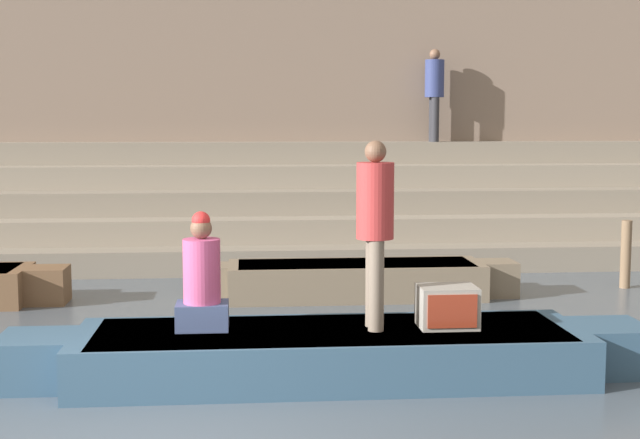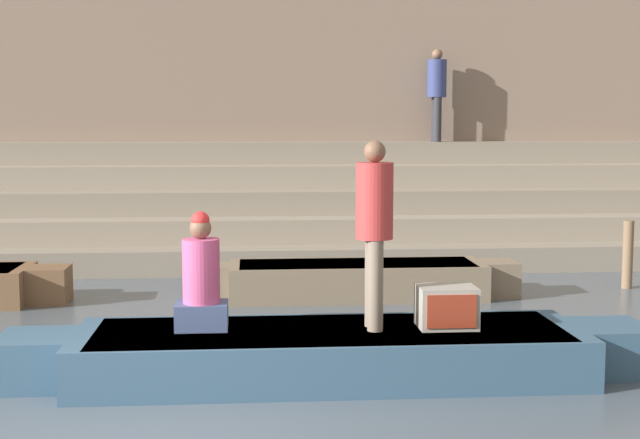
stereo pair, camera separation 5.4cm
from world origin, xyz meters
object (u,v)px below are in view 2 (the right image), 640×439
Objects in this scene: person_rowing at (201,282)px; tv_set at (447,307)px; rowboat_main at (330,352)px; mooring_post at (628,254)px; moored_boat_distant at (357,279)px; person_on_steps at (437,89)px; person_standing at (374,221)px.

tv_set is at bearing 5.76° from person_rowing.
rowboat_main is 6.19× the size of mooring_post.
moored_boat_distant is 5.69m from person_on_steps.
person_rowing reaches higher than moored_boat_distant.
mooring_post reaches higher than tv_set.
person_standing reaches higher than person_rowing.
person_standing is 1.03× the size of person_on_steps.
mooring_post is at bearing 9.99° from moored_boat_distant.
rowboat_main is 11.21× the size of tv_set.
person_standing is 3.94m from moored_boat_distant.
person_standing is at bearing 4.55° from person_rowing.
person_standing is at bearing 122.04° from person_on_steps.
person_standing is 8.75m from person_on_steps.
rowboat_main is at bearing 119.46° from person_on_steps.
moored_boat_distant is (1.89, 3.61, -0.65)m from person_rowing.
person_rowing is at bearing -113.21° from moored_boat_distant.
person_standing is 1.59× the size of person_rowing.
person_rowing reaches higher than rowboat_main.
tv_set is at bearing -11.86° from person_standing.
person_on_steps is (2.73, 8.31, 2.74)m from rowboat_main.
person_rowing is (-1.61, 0.12, -0.57)m from person_standing.
rowboat_main is 1.18m from tv_set.
person_standing is 1.79× the size of mooring_post.
person_on_steps reaches higher than rowboat_main.
person_on_steps is (2.03, 4.57, 2.73)m from moored_boat_distant.
person_rowing is 2.04× the size of tv_set.
moored_boat_distant is 3.98m from mooring_post.
rowboat_main is 5.48× the size of person_rowing.
rowboat_main is at bearing -173.52° from tv_set.
tv_set reaches higher than moored_boat_distant.
person_on_steps is (1.62, 8.30, 2.33)m from tv_set.
person_on_steps reaches higher than person_rowing.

